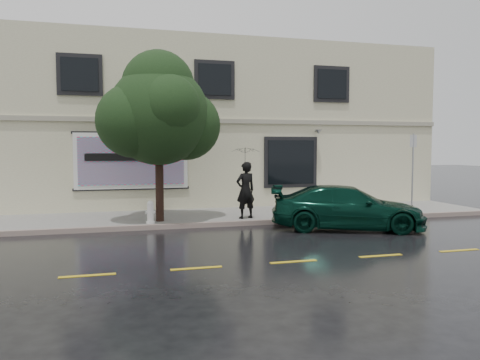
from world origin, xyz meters
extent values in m
plane|color=black|center=(0.00, 0.00, 0.00)|extent=(90.00, 90.00, 0.00)
cube|color=#989790|center=(0.00, 3.25, 0.07)|extent=(20.00, 3.50, 0.15)
cube|color=gray|center=(0.00, 1.50, 0.07)|extent=(20.00, 0.18, 0.16)
cube|color=gold|center=(0.00, -3.50, 0.01)|extent=(19.00, 0.12, 0.01)
cube|color=beige|center=(0.00, 9.00, 3.50)|extent=(20.00, 8.00, 7.00)
cube|color=#9E9984|center=(0.00, 4.96, 3.60)|extent=(20.00, 0.12, 0.18)
cube|color=black|center=(3.20, 4.96, 1.95)|extent=(2.30, 0.10, 2.10)
cube|color=black|center=(3.20, 4.90, 1.95)|extent=(2.00, 0.05, 1.80)
cube|color=black|center=(-5.00, 4.90, 5.20)|extent=(1.30, 0.05, 1.20)
cube|color=black|center=(0.00, 4.90, 5.20)|extent=(1.30, 0.05, 1.20)
cube|color=black|center=(5.00, 4.90, 5.20)|extent=(1.30, 0.05, 1.20)
cube|color=white|center=(-3.20, 4.93, 2.05)|extent=(4.20, 0.06, 2.10)
cube|color=#DD316C|center=(-3.20, 4.89, 2.05)|extent=(3.90, 0.04, 1.80)
cube|color=black|center=(-3.20, 4.96, 1.00)|extent=(4.30, 0.10, 0.10)
cube|color=black|center=(-3.20, 4.96, 3.10)|extent=(4.30, 0.10, 0.10)
cube|color=black|center=(-3.20, 4.86, 2.20)|extent=(3.40, 0.02, 0.28)
imported|color=black|center=(3.16, -0.02, 0.68)|extent=(5.13, 3.65, 1.37)
imported|color=black|center=(0.44, 2.02, 1.11)|extent=(0.79, 0.62, 1.92)
imported|color=black|center=(0.44, 2.02, 2.45)|extent=(1.31, 1.31, 0.75)
cylinder|color=black|center=(-2.43, 2.20, 1.37)|extent=(0.26, 0.26, 2.43)
sphere|color=black|center=(-2.43, 2.20, 3.60)|extent=(3.24, 3.24, 3.24)
cylinder|color=white|center=(-2.77, 1.80, 0.19)|extent=(0.28, 0.28, 0.07)
cylinder|color=white|center=(-2.77, 1.80, 0.48)|extent=(0.21, 0.21, 0.51)
sphere|color=white|center=(-2.77, 1.80, 0.78)|extent=(0.21, 0.21, 0.21)
cylinder|color=white|center=(-2.77, 1.80, 0.51)|extent=(0.30, 0.09, 0.09)
cylinder|color=#97999F|center=(7.25, 2.47, 1.62)|extent=(0.06, 0.06, 2.94)
cube|color=silver|center=(7.25, 2.47, 2.80)|extent=(0.36, 0.11, 0.47)
camera|label=1|loc=(-3.84, -13.15, 2.56)|focal=35.00mm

